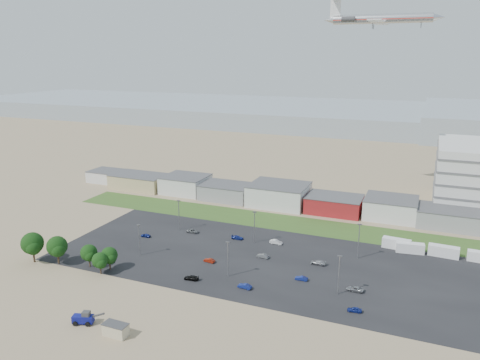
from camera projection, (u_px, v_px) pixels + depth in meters
The scene contains 35 objects.
ground at pixel (215, 287), 118.36m from camera, with size 700.00×700.00×0.00m, color #96835F.
parking_lot at pixel (261, 259), 134.38m from camera, with size 120.00×50.00×0.01m, color black.
grass_strip at pixel (278, 222), 164.81m from camera, with size 160.00×16.00×0.02m, color #375720.
hills_backdrop at pixel (423, 121), 383.85m from camera, with size 700.00×200.00×9.00m, color gray, non-canonical shape.
building_row at pixel (253, 192), 187.01m from camera, with size 170.00×20.00×8.00m, color silver, non-canonical shape.
portable_shed at pixel (116, 330), 97.55m from camera, with size 5.40×2.80×2.72m, color #C0B691, non-canonical shape.
telehandler at pixel (83, 318), 101.74m from camera, with size 7.21×2.40×3.00m, color navy, non-canonical shape.
box_trailer_a at pixel (396, 244), 141.65m from camera, with size 8.27×2.58×3.10m, color silver, non-canonical shape.
box_trailer_b at pixel (410, 248), 138.70m from camera, with size 7.97×2.49×2.99m, color silver, non-canonical shape.
box_trailer_c at pixel (444, 251), 136.06m from camera, with size 8.46×2.64×3.17m, color silver, non-canonical shape.
tree_far_left at pixel (33, 246), 131.43m from camera, with size 6.65×6.65×9.98m, color black, non-canonical shape.
tree_left at pixel (57, 248), 130.54m from camera, with size 6.12×6.12×9.18m, color black, non-canonical shape.
tree_mid at pixel (89, 254), 128.79m from camera, with size 4.91×4.91×7.36m, color black, non-canonical shape.
tree_right at pixel (100, 262), 124.73m from camera, with size 4.55×4.55×6.82m, color black, non-canonical shape.
tree_near at pixel (109, 257), 127.24m from camera, with size 4.85×4.85×7.28m, color black, non-canonical shape.
lightpole_front_l at pixel (139, 240), 136.06m from camera, with size 1.12×0.47×9.50m, color slate, non-canonical shape.
lightpole_front_m at pixel (228, 259), 122.86m from camera, with size 1.15×0.48×9.80m, color slate, non-canonical shape.
lightpole_front_r at pixel (339, 275), 113.56m from camera, with size 1.20×0.50×10.17m, color slate, non-canonical shape.
lightpole_back_l at pixel (179, 215), 156.05m from camera, with size 1.21×0.50×10.29m, color slate, non-canonical shape.
lightpole_back_m at pixel (254, 227), 145.22m from camera, with size 1.20×0.50×10.17m, color slate, non-canonical shape.
lightpole_back_r at pixel (359, 241), 133.79m from camera, with size 1.23×0.51×10.49m, color slate, non-canonical shape.
airliner at pixel (382, 19), 174.60m from camera, with size 43.97×29.98×12.99m, color silver, non-canonical shape.
parked_car_0 at pixel (355, 289), 116.16m from camera, with size 1.98×4.29×1.19m, color #A5A5AA.
parked_car_1 at pixel (301, 278), 121.78m from camera, with size 1.16×3.33×1.10m, color navy.
parked_car_2 at pixel (354, 310), 106.76m from camera, with size 1.33×3.30×1.13m, color navy.
parked_car_3 at pixel (191, 278), 122.00m from camera, with size 1.62×3.98×1.15m, color black.
parked_car_4 at pixel (209, 260), 132.42m from camera, with size 1.17×3.36×1.11m, color maroon.
parked_car_5 at pixel (146, 235), 150.80m from camera, with size 1.31×3.26×1.11m, color navy.
parked_car_6 at pixel (237, 238), 149.01m from camera, with size 1.58×3.87×1.12m, color navy.
parked_car_7 at pixel (263, 256), 135.31m from camera, with size 1.25×3.59×1.18m, color #595B5E.
parked_car_9 at pixel (193, 231), 154.44m from camera, with size 1.88×4.07×1.13m, color #595B5E.
parked_car_10 at pixel (103, 258), 134.04m from camera, with size 1.68×4.12×1.20m, color #595B5E.
parked_car_11 at pixel (276, 242), 145.24m from camera, with size 1.39×3.98×1.31m, color silver.
parked_car_12 at pixel (318, 263), 130.85m from camera, with size 1.73×4.27×1.24m, color #A5A5AA.
parked_car_13 at pixel (245, 286), 117.53m from camera, with size 1.27×3.64×1.20m, color navy.
Camera 1 is at (46.73, -96.86, 56.73)m, focal length 35.00 mm.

